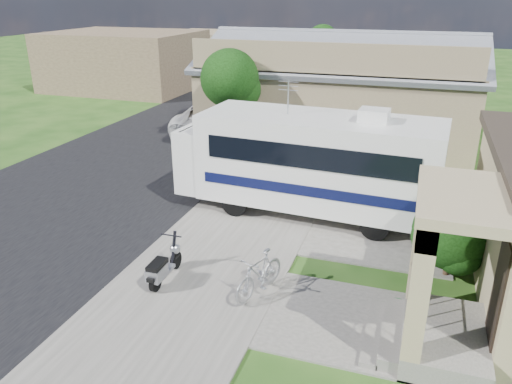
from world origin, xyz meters
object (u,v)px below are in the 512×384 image
(van, at_px, (255,91))
(garden_hose, at_px, (397,307))
(pickup_truck, at_px, (214,116))
(motorhome, at_px, (309,160))
(bicycle, at_px, (259,276))
(scooter, at_px, (163,266))
(shrub, at_px, (455,228))

(van, distance_m, garden_hose, 22.27)
(pickup_truck, xyz_separation_m, garden_hose, (9.86, -12.87, -0.74))
(motorhome, height_order, bicycle, motorhome)
(bicycle, bearing_deg, scooter, -156.37)
(pickup_truck, height_order, van, van)
(motorhome, xyz_separation_m, van, (-6.89, 15.25, -0.95))
(motorhome, bearing_deg, garden_hose, -52.18)
(motorhome, relative_size, garden_hose, 20.66)
(shrub, distance_m, scooter, 7.19)
(pickup_truck, bearing_deg, motorhome, 125.56)
(scooter, bearing_deg, bicycle, 4.31)
(scooter, distance_m, pickup_truck, 14.18)
(motorhome, height_order, garden_hose, motorhome)
(shrub, height_order, van, shrub)
(scooter, bearing_deg, van, 101.38)
(motorhome, relative_size, van, 1.43)
(shrub, relative_size, bicycle, 1.48)
(shrub, xyz_separation_m, pickup_truck, (-10.98, 10.87, -0.49))
(shrub, height_order, pickup_truck, shrub)
(pickup_truck, bearing_deg, bicycle, 113.29)
(van, bearing_deg, shrub, -68.68)
(garden_hose, bearing_deg, motorhome, 124.21)
(motorhome, xyz_separation_m, scooter, (-2.37, -5.25, -1.33))
(pickup_truck, bearing_deg, garden_hose, 123.85)
(shrub, bearing_deg, van, 121.99)
(shrub, xyz_separation_m, bicycle, (-4.26, -2.40, -0.80))
(shrub, distance_m, pickup_truck, 15.46)
(shrub, bearing_deg, motorhome, 148.43)
(shrub, distance_m, bicycle, 4.95)
(scooter, xyz_separation_m, van, (-4.52, 20.49, 0.38))
(bicycle, xyz_separation_m, garden_hose, (3.13, 0.40, -0.44))
(shrub, height_order, garden_hose, shrub)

